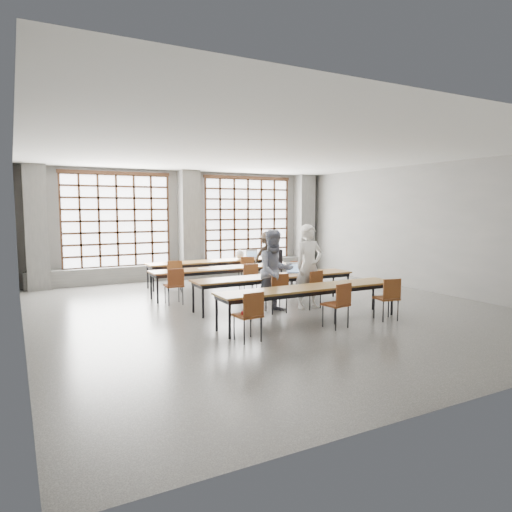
% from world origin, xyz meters
% --- Properties ---
extents(floor, '(11.00, 11.00, 0.00)m').
position_xyz_m(floor, '(0.00, 0.00, 0.00)').
color(floor, '#4D4D4B').
rests_on(floor, ground).
extents(ceiling, '(11.00, 11.00, 0.00)m').
position_xyz_m(ceiling, '(0.00, 0.00, 3.50)').
color(ceiling, silver).
rests_on(ceiling, floor).
extents(wall_back, '(10.00, 0.00, 10.00)m').
position_xyz_m(wall_back, '(0.00, 5.50, 1.75)').
color(wall_back, slate).
rests_on(wall_back, floor).
extents(wall_front, '(10.00, 0.00, 10.00)m').
position_xyz_m(wall_front, '(0.00, -5.50, 1.75)').
color(wall_front, slate).
rests_on(wall_front, floor).
extents(wall_left, '(0.00, 11.00, 11.00)m').
position_xyz_m(wall_left, '(-5.00, 0.00, 1.75)').
color(wall_left, slate).
rests_on(wall_left, floor).
extents(wall_right, '(0.00, 11.00, 11.00)m').
position_xyz_m(wall_right, '(5.00, 0.00, 1.75)').
color(wall_right, slate).
rests_on(wall_right, floor).
extents(column_left, '(0.60, 0.55, 3.50)m').
position_xyz_m(column_left, '(-4.50, 5.22, 1.75)').
color(column_left, '#51514F').
rests_on(column_left, floor).
extents(column_mid, '(0.60, 0.55, 3.50)m').
position_xyz_m(column_mid, '(0.00, 5.22, 1.75)').
color(column_mid, '#51514F').
rests_on(column_mid, floor).
extents(column_right, '(0.60, 0.55, 3.50)m').
position_xyz_m(column_right, '(4.50, 5.22, 1.75)').
color(column_right, '#51514F').
rests_on(column_right, floor).
extents(window_left, '(3.32, 0.12, 3.00)m').
position_xyz_m(window_left, '(-2.25, 5.42, 1.90)').
color(window_left, white).
rests_on(window_left, wall_back).
extents(window_right, '(3.32, 0.12, 3.00)m').
position_xyz_m(window_right, '(2.25, 5.42, 1.90)').
color(window_right, white).
rests_on(window_right, wall_back).
extents(sill_ledge, '(9.80, 0.35, 0.50)m').
position_xyz_m(sill_ledge, '(0.00, 5.30, 0.25)').
color(sill_ledge, '#51514F').
rests_on(sill_ledge, floor).
extents(desk_row_a, '(4.00, 0.70, 0.73)m').
position_xyz_m(desk_row_a, '(0.18, 3.63, 0.66)').
color(desk_row_a, brown).
rests_on(desk_row_a, floor).
extents(desk_row_b, '(4.00, 0.70, 0.73)m').
position_xyz_m(desk_row_b, '(-0.16, 2.04, 0.66)').
color(desk_row_b, brown).
rests_on(desk_row_b, floor).
extents(desk_row_c, '(4.00, 0.70, 0.73)m').
position_xyz_m(desk_row_c, '(0.26, 0.14, 0.66)').
color(desk_row_c, brown).
rests_on(desk_row_c, floor).
extents(desk_row_d, '(4.00, 0.70, 0.73)m').
position_xyz_m(desk_row_d, '(0.11, -1.50, 0.66)').
color(desk_row_d, brown).
rests_on(desk_row_d, floor).
extents(chair_back_left, '(0.51, 0.51, 0.88)m').
position_xyz_m(chair_back_left, '(-1.24, 3.00, 0.54)').
color(chair_back_left, brown).
rests_on(chair_back_left, floor).
extents(chair_back_mid, '(0.50, 0.50, 0.88)m').
position_xyz_m(chair_back_mid, '(0.96, 3.00, 0.54)').
color(chair_back_mid, maroon).
rests_on(chair_back_mid, floor).
extents(chair_back_right, '(0.48, 0.48, 0.88)m').
position_xyz_m(chair_back_right, '(1.77, 3.00, 0.54)').
color(chair_back_right, brown).
rests_on(chair_back_right, floor).
extents(chair_mid_left, '(0.44, 0.44, 0.88)m').
position_xyz_m(chair_mid_left, '(-1.76, 1.41, 0.54)').
color(chair_mid_left, brown).
rests_on(chair_mid_left, floor).
extents(chair_mid_centre, '(0.47, 0.47, 0.88)m').
position_xyz_m(chair_mid_centre, '(0.23, 1.41, 0.54)').
color(chair_mid_centre, '#672E14').
rests_on(chair_mid_centre, floor).
extents(chair_mid_right, '(0.46, 0.46, 0.88)m').
position_xyz_m(chair_mid_right, '(1.64, 1.41, 0.54)').
color(chair_mid_right, brown).
rests_on(chair_mid_right, floor).
extents(chair_front_left, '(0.46, 0.46, 0.88)m').
position_xyz_m(chair_front_left, '(-0.04, -0.49, 0.54)').
color(chair_front_left, maroon).
rests_on(chair_front_left, floor).
extents(chair_front_right, '(0.49, 0.49, 0.88)m').
position_xyz_m(chair_front_right, '(0.88, -0.49, 0.54)').
color(chair_front_right, maroon).
rests_on(chair_front_right, floor).
extents(chair_near_left, '(0.45, 0.46, 0.88)m').
position_xyz_m(chair_near_left, '(-1.58, -2.13, 0.54)').
color(chair_near_left, maroon).
rests_on(chair_near_left, floor).
extents(chair_near_mid, '(0.48, 0.48, 0.88)m').
position_xyz_m(chair_near_mid, '(0.33, -2.13, 0.54)').
color(chair_near_mid, brown).
rests_on(chair_near_mid, floor).
extents(chair_near_right, '(0.49, 0.50, 0.88)m').
position_xyz_m(chair_near_right, '(1.60, -2.13, 0.54)').
color(chair_near_right, brown).
rests_on(chair_near_right, floor).
extents(student_male, '(0.71, 0.48, 1.92)m').
position_xyz_m(student_male, '(0.86, -0.36, 0.96)').
color(student_male, white).
rests_on(student_male, floor).
extents(student_female, '(0.92, 0.73, 1.82)m').
position_xyz_m(student_female, '(-0.04, -0.36, 0.91)').
color(student_female, navy).
rests_on(student_female, floor).
extents(student_back, '(1.05, 0.64, 1.59)m').
position_xyz_m(student_back, '(1.78, 3.13, 0.80)').
color(student_back, black).
rests_on(student_back, floor).
extents(laptop_front, '(0.46, 0.44, 0.26)m').
position_xyz_m(laptop_front, '(0.84, 0.25, 0.79)').
color(laptop_front, '#B1B1B6').
rests_on(laptop_front, desk_row_c).
extents(laptop_back, '(0.43, 0.39, 0.26)m').
position_xyz_m(laptop_back, '(1.54, 3.74, 0.79)').
color(laptop_back, silver).
rests_on(laptop_back, desk_row_a).
extents(mouse, '(0.11, 0.08, 0.04)m').
position_xyz_m(mouse, '(1.21, 0.12, 0.75)').
color(mouse, silver).
rests_on(mouse, desk_row_c).
extents(green_box, '(0.27, 0.17, 0.09)m').
position_xyz_m(green_box, '(0.21, 0.22, 0.78)').
color(green_box, '#297E33').
rests_on(green_box, desk_row_c).
extents(phone, '(0.14, 0.10, 0.01)m').
position_xyz_m(phone, '(0.44, 0.04, 0.74)').
color(phone, black).
rests_on(phone, desk_row_c).
extents(paper_sheet_a, '(0.32, 0.24, 0.00)m').
position_xyz_m(paper_sheet_a, '(-0.76, 2.09, 0.73)').
color(paper_sheet_a, white).
rests_on(paper_sheet_a, desk_row_b).
extents(paper_sheet_b, '(0.36, 0.32, 0.00)m').
position_xyz_m(paper_sheet_b, '(-0.46, 1.99, 0.73)').
color(paper_sheet_b, white).
rests_on(paper_sheet_b, desk_row_b).
extents(paper_sheet_c, '(0.33, 0.25, 0.00)m').
position_xyz_m(paper_sheet_c, '(-0.06, 2.04, 0.73)').
color(paper_sheet_c, white).
rests_on(paper_sheet_c, desk_row_b).
extents(backpack, '(0.37, 0.29, 0.40)m').
position_xyz_m(backpack, '(1.44, 2.09, 0.93)').
color(backpack, black).
rests_on(backpack, desk_row_b).
extents(plastic_bag, '(0.29, 0.25, 0.29)m').
position_xyz_m(plastic_bag, '(1.08, 3.68, 0.87)').
color(plastic_bag, white).
rests_on(plastic_bag, desk_row_a).
extents(red_pouch, '(0.20, 0.08, 0.06)m').
position_xyz_m(red_pouch, '(-1.59, -2.05, 0.50)').
color(red_pouch, maroon).
rests_on(red_pouch, chair_near_left).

